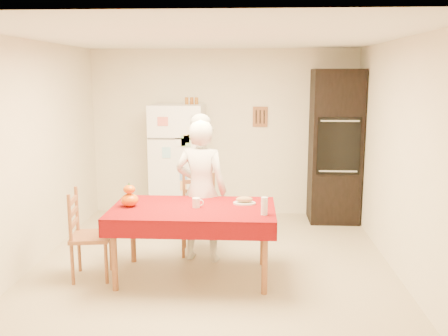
# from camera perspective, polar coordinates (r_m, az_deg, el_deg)

# --- Properties ---
(floor) EXTENTS (4.50, 4.50, 0.00)m
(floor) POSITION_cam_1_polar(r_m,az_deg,el_deg) (5.70, -1.34, -11.21)
(floor) COLOR #C1AE8B
(floor) RESTS_ON ground
(room_shell) EXTENTS (4.02, 4.52, 2.51)m
(room_shell) POSITION_cam_1_polar(r_m,az_deg,el_deg) (5.32, -1.41, 5.24)
(room_shell) COLOR #EFE2C9
(room_shell) RESTS_ON ground
(refrigerator) EXTENTS (0.75, 0.74, 1.70)m
(refrigerator) POSITION_cam_1_polar(r_m,az_deg,el_deg) (7.35, -5.28, 0.62)
(refrigerator) COLOR white
(refrigerator) RESTS_ON floor
(oven_cabinet) EXTENTS (0.70, 0.62, 2.20)m
(oven_cabinet) POSITION_cam_1_polar(r_m,az_deg,el_deg) (7.37, 12.57, 2.41)
(oven_cabinet) COLOR black
(oven_cabinet) RESTS_ON floor
(dining_table) EXTENTS (1.70, 1.00, 0.76)m
(dining_table) POSITION_cam_1_polar(r_m,az_deg,el_deg) (5.23, -3.55, -5.25)
(dining_table) COLOR brown
(dining_table) RESTS_ON floor
(chair_far) EXTENTS (0.45, 0.44, 0.95)m
(chair_far) POSITION_cam_1_polar(r_m,az_deg,el_deg) (6.04, -2.91, -4.88)
(chair_far) COLOR brown
(chair_far) RESTS_ON floor
(chair_left) EXTENTS (0.46, 0.47, 0.95)m
(chair_left) POSITION_cam_1_polar(r_m,az_deg,el_deg) (5.45, -15.62, -7.00)
(chair_left) COLOR brown
(chair_left) RESTS_ON floor
(seated_woman) EXTENTS (0.66, 0.49, 1.64)m
(seated_woman) POSITION_cam_1_polar(r_m,az_deg,el_deg) (5.69, -2.62, -2.61)
(seated_woman) COLOR silver
(seated_woman) RESTS_ON floor
(coffee_mug) EXTENTS (0.08, 0.08, 0.10)m
(coffee_mug) POSITION_cam_1_polar(r_m,az_deg,el_deg) (5.19, -3.19, -3.98)
(coffee_mug) COLOR white
(coffee_mug) RESTS_ON dining_table
(pumpkin_lower) EXTENTS (0.18, 0.18, 0.14)m
(pumpkin_lower) POSITION_cam_1_polar(r_m,az_deg,el_deg) (5.32, -10.73, -3.61)
(pumpkin_lower) COLOR #C45704
(pumpkin_lower) RESTS_ON dining_table
(pumpkin_upper) EXTENTS (0.12, 0.12, 0.09)m
(pumpkin_upper) POSITION_cam_1_polar(r_m,az_deg,el_deg) (5.29, -10.78, -2.40)
(pumpkin_upper) COLOR #C85604
(pumpkin_upper) RESTS_ON pumpkin_lower
(wine_glass) EXTENTS (0.07, 0.07, 0.18)m
(wine_glass) POSITION_cam_1_polar(r_m,az_deg,el_deg) (4.93, 4.63, -4.34)
(wine_glass) COLOR white
(wine_glass) RESTS_ON dining_table
(bread_plate) EXTENTS (0.24, 0.24, 0.02)m
(bread_plate) POSITION_cam_1_polar(r_m,az_deg,el_deg) (5.33, 2.35, -4.03)
(bread_plate) COLOR silver
(bread_plate) RESTS_ON dining_table
(bread_loaf) EXTENTS (0.18, 0.10, 0.06)m
(bread_loaf) POSITION_cam_1_polar(r_m,az_deg,el_deg) (5.32, 2.35, -3.61)
(bread_loaf) COLOR #A97E53
(bread_loaf) RESTS_ON bread_plate
(spice_jar_left) EXTENTS (0.05, 0.05, 0.10)m
(spice_jar_left) POSITION_cam_1_polar(r_m,az_deg,el_deg) (7.28, -4.28, 7.67)
(spice_jar_left) COLOR #99571B
(spice_jar_left) RESTS_ON refrigerator
(spice_jar_mid) EXTENTS (0.05, 0.05, 0.10)m
(spice_jar_mid) POSITION_cam_1_polar(r_m,az_deg,el_deg) (7.27, -3.70, 7.68)
(spice_jar_mid) COLOR brown
(spice_jar_mid) RESTS_ON refrigerator
(spice_jar_right) EXTENTS (0.05, 0.05, 0.10)m
(spice_jar_right) POSITION_cam_1_polar(r_m,az_deg,el_deg) (7.26, -3.16, 7.68)
(spice_jar_right) COLOR #94571B
(spice_jar_right) RESTS_ON refrigerator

